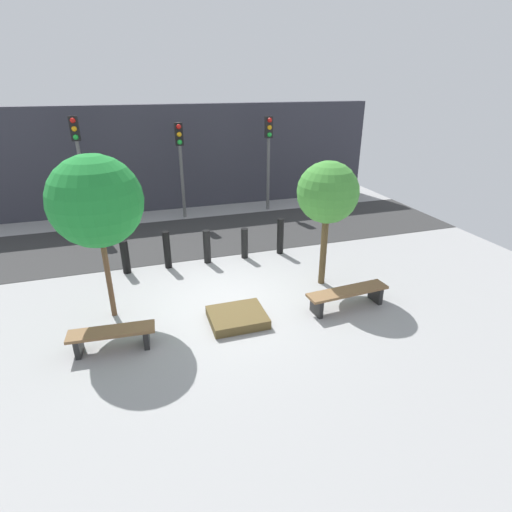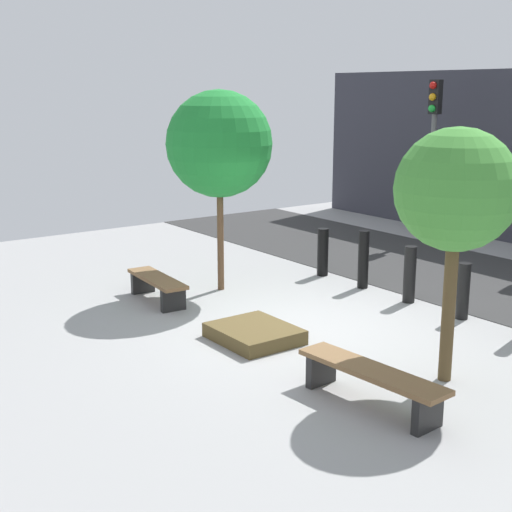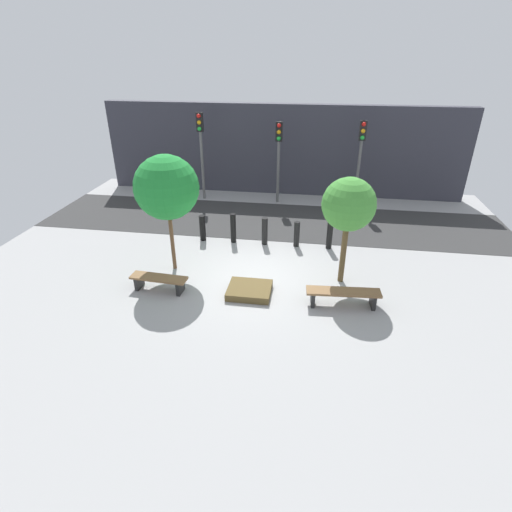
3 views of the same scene
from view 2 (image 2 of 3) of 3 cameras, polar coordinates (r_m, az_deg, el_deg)
name	(u,v)px [view 2 (image 2 of 3)]	position (r m, az deg, el deg)	size (l,w,h in m)	color
ground_plane	(300,329)	(10.79, 3.55, -5.84)	(18.00, 18.00, 0.00)	#969696
road_strip	(488,282)	(13.99, 18.03, -1.99)	(18.00, 3.81, 0.01)	#313131
bench_left	(157,284)	(12.16, -7.91, -2.24)	(1.63, 0.53, 0.43)	black
bench_right	(371,378)	(8.26, 9.18, -9.65)	(1.96, 0.56, 0.45)	black
planter_bed	(254,334)	(10.26, -0.14, -6.22)	(1.19, 1.02, 0.20)	brown
tree_behind_left_bench	(219,144)	(12.41, -2.95, 8.92)	(1.85, 1.85, 3.52)	brown
tree_behind_right_bench	(456,191)	(8.67, 15.73, 4.99)	(1.46, 1.46, 3.10)	brown
bollard_far_left	(323,252)	(13.76, 5.36, 0.32)	(0.21, 0.21, 0.92)	black
bollard_left	(363,259)	(12.96, 8.59, -0.27)	(0.19, 0.19, 1.06)	black
bollard_center	(410,274)	(12.23, 12.19, -1.45)	(0.20, 0.20, 0.97)	black
bollard_right	(463,291)	(11.56, 16.24, -2.71)	(0.20, 0.20, 0.90)	black
traffic_light_west	(433,131)	(17.35, 14.00, 9.71)	(0.28, 0.27, 3.73)	#5F5F5F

